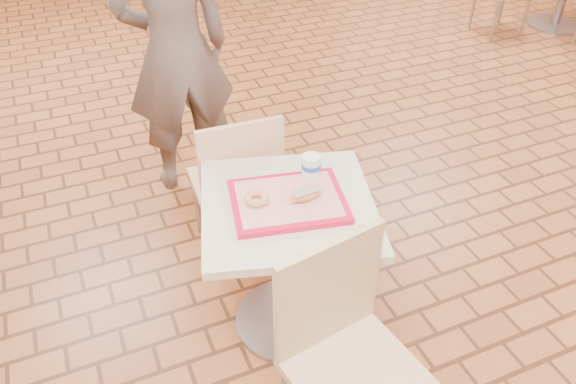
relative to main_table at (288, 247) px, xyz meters
name	(u,v)px	position (x,y,z in m)	size (l,w,h in m)	color
wainscot_band	(413,113)	(1.12, 0.74, 0.01)	(8.00, 10.00, 1.00)	#622512
main_table	(288,247)	(0.00, 0.00, 0.00)	(0.69, 0.69, 0.73)	beige
chair_main_front	(345,347)	(-0.03, -0.57, 0.02)	(0.49, 0.49, 0.93)	tan
chair_main_back	(237,181)	(-0.04, 0.53, 0.00)	(0.43, 0.43, 0.88)	#E1AF87
customer	(176,50)	(-0.11, 1.32, 0.38)	(0.64, 0.42, 1.74)	brown
serving_tray	(288,201)	(0.00, 0.00, 0.25)	(0.45, 0.35, 0.03)	red
ring_donut	(257,198)	(-0.12, 0.03, 0.28)	(0.10, 0.10, 0.03)	#C58E48
long_john_donut	(305,195)	(0.06, -0.03, 0.29)	(0.14, 0.08, 0.04)	#BE7737
paper_cup	(311,166)	(0.15, 0.10, 0.32)	(0.08, 0.08, 0.10)	white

